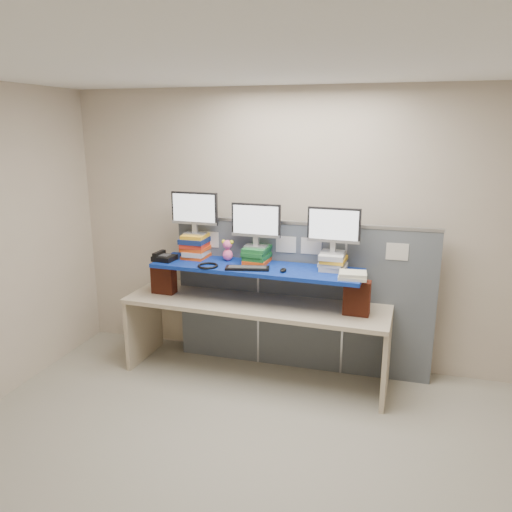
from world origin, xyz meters
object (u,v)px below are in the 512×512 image
(monitor_left, at_px, (195,210))
(monitor_center, at_px, (256,223))
(desk_phone, at_px, (164,257))
(monitor_right, at_px, (334,227))
(desk, at_px, (256,316))
(keyboard, at_px, (247,268))
(blue_board, at_px, (256,268))

(monitor_left, bearing_deg, monitor_center, -0.00)
(monitor_center, bearing_deg, desk_phone, -167.13)
(monitor_right, bearing_deg, desk_phone, -172.89)
(desk_phone, bearing_deg, desk, 9.11)
(desk, xyz_separation_m, monitor_left, (-0.68, 0.14, 0.99))
(keyboard, bearing_deg, desk_phone, 163.40)
(blue_board, height_order, keyboard, keyboard)
(blue_board, xyz_separation_m, desk_phone, (-0.94, -0.05, 0.05))
(monitor_left, height_order, keyboard, monitor_left)
(monitor_right, height_order, desk_phone, monitor_right)
(monitor_left, height_order, monitor_right, monitor_left)
(monitor_center, relative_size, monitor_right, 1.00)
(monitor_left, xyz_separation_m, monitor_center, (0.64, -0.02, -0.08))
(desk, relative_size, blue_board, 1.28)
(blue_board, bearing_deg, monitor_left, 170.12)
(desk, xyz_separation_m, desk_phone, (-0.94, -0.05, 0.54))
(blue_board, height_order, monitor_left, monitor_left)
(desk_phone, bearing_deg, monitor_right, 10.95)
(monitor_left, xyz_separation_m, desk_phone, (-0.26, -0.19, -0.45))
(blue_board, xyz_separation_m, keyboard, (-0.05, -0.13, 0.03))
(monitor_left, bearing_deg, blue_board, -9.88)
(desk_phone, bearing_deg, blue_board, 9.11)
(desk, bearing_deg, blue_board, 2.18)
(monitor_left, relative_size, keyboard, 1.14)
(monitor_left, bearing_deg, keyboard, -21.13)
(blue_board, height_order, monitor_right, monitor_right)
(monitor_center, distance_m, monitor_right, 0.75)
(monitor_center, xyz_separation_m, desk_phone, (-0.90, -0.17, -0.37))
(monitor_left, height_order, desk_phone, monitor_left)
(monitor_center, height_order, monitor_right, monitor_center)
(keyboard, bearing_deg, blue_board, 57.71)
(desk, distance_m, blue_board, 0.49)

